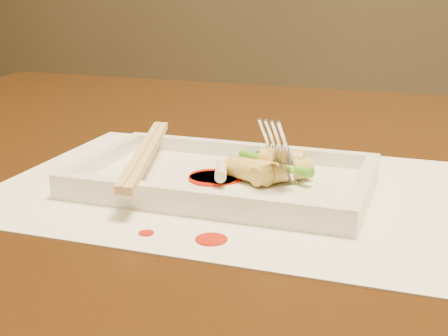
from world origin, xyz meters
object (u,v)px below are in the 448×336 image
(placemat, at_px, (224,188))
(chopstick_a, at_px, (142,152))
(plate_base, at_px, (224,183))
(table, at_px, (332,259))
(fork, at_px, (307,99))

(placemat, xyz_separation_m, chopstick_a, (-0.08, 0.00, 0.03))
(placemat, height_order, plate_base, plate_base)
(chopstick_a, bearing_deg, table, 29.80)
(table, bearing_deg, chopstick_a, -150.20)
(placemat, distance_m, plate_base, 0.00)
(table, distance_m, fork, 0.20)
(table, relative_size, fork, 10.00)
(placemat, relative_size, chopstick_a, 1.82)
(placemat, distance_m, chopstick_a, 0.09)
(table, bearing_deg, plate_base, -131.93)
(plate_base, xyz_separation_m, fork, (0.07, 0.02, 0.08))
(table, xyz_separation_m, placemat, (-0.09, -0.10, 0.10))
(table, height_order, chopstick_a, chopstick_a)
(fork, bearing_deg, placemat, -165.58)
(chopstick_a, xyz_separation_m, fork, (0.15, 0.02, 0.06))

